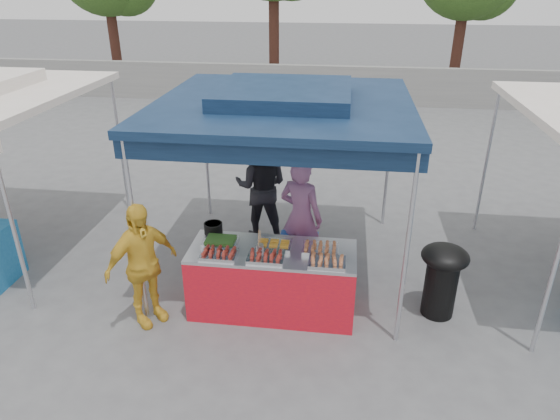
# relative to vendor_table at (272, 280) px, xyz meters

# --- Properties ---
(ground_plane) EXTENTS (80.00, 80.00, 0.00)m
(ground_plane) POSITION_rel_vendor_table_xyz_m (0.00, 0.10, -0.43)
(ground_plane) COLOR #5C5D5F
(back_wall) EXTENTS (40.00, 0.25, 1.20)m
(back_wall) POSITION_rel_vendor_table_xyz_m (0.00, 11.10, 0.17)
(back_wall) COLOR gray
(back_wall) RESTS_ON ground_plane
(main_canopy) EXTENTS (3.20, 3.20, 2.57)m
(main_canopy) POSITION_rel_vendor_table_xyz_m (0.00, 1.07, 1.94)
(main_canopy) COLOR silver
(main_canopy) RESTS_ON ground_plane
(vendor_table) EXTENTS (2.00, 0.80, 0.85)m
(vendor_table) POSITION_rel_vendor_table_xyz_m (0.00, 0.00, 0.00)
(vendor_table) COLOR red
(vendor_table) RESTS_ON ground_plane
(food_tray_fl) EXTENTS (0.42, 0.30, 0.07)m
(food_tray_fl) POSITION_rel_vendor_table_xyz_m (-0.59, -0.23, 0.46)
(food_tray_fl) COLOR silver
(food_tray_fl) RESTS_ON vendor_table
(food_tray_fm) EXTENTS (0.42, 0.30, 0.07)m
(food_tray_fm) POSITION_rel_vendor_table_xyz_m (-0.04, -0.23, 0.46)
(food_tray_fm) COLOR silver
(food_tray_fm) RESTS_ON vendor_table
(food_tray_fr) EXTENTS (0.42, 0.30, 0.07)m
(food_tray_fr) POSITION_rel_vendor_table_xyz_m (0.66, -0.24, 0.46)
(food_tray_fr) COLOR silver
(food_tray_fr) RESTS_ON vendor_table
(food_tray_bl) EXTENTS (0.42, 0.30, 0.07)m
(food_tray_bl) POSITION_rel_vendor_table_xyz_m (-0.65, 0.07, 0.46)
(food_tray_bl) COLOR silver
(food_tray_bl) RESTS_ON vendor_table
(food_tray_bm) EXTENTS (0.42, 0.30, 0.07)m
(food_tray_bm) POSITION_rel_vendor_table_xyz_m (0.01, 0.07, 0.46)
(food_tray_bm) COLOR silver
(food_tray_bm) RESTS_ON vendor_table
(food_tray_br) EXTENTS (0.42, 0.30, 0.07)m
(food_tray_br) POSITION_rel_vendor_table_xyz_m (0.57, 0.05, 0.46)
(food_tray_br) COLOR silver
(food_tray_br) RESTS_ON vendor_table
(cooking_pot) EXTENTS (0.23, 0.23, 0.14)m
(cooking_pot) POSITION_rel_vendor_table_xyz_m (-0.81, 0.33, 0.49)
(cooking_pot) COLOR black
(cooking_pot) RESTS_ON vendor_table
(skewer_cup) EXTENTS (0.09, 0.09, 0.11)m
(skewer_cup) POSITION_rel_vendor_table_xyz_m (-0.14, -0.08, 0.48)
(skewer_cup) COLOR silver
(skewer_cup) RESTS_ON vendor_table
(wok_burner) EXTENTS (0.56, 0.56, 0.95)m
(wok_burner) POSITION_rel_vendor_table_xyz_m (2.04, 0.18, 0.14)
(wok_burner) COLOR black
(wok_burner) RESTS_ON ground_plane
(crate_left) EXTENTS (0.51, 0.36, 0.31)m
(crate_left) POSITION_rel_vendor_table_xyz_m (-0.36, 0.70, -0.27)
(crate_left) COLOR #1444A7
(crate_left) RESTS_ON ground_plane
(crate_right) EXTENTS (0.53, 0.37, 0.32)m
(crate_right) POSITION_rel_vendor_table_xyz_m (0.25, 0.79, -0.27)
(crate_right) COLOR #1444A7
(crate_right) RESTS_ON ground_plane
(crate_stacked) EXTENTS (0.51, 0.36, 0.31)m
(crate_stacked) POSITION_rel_vendor_table_xyz_m (0.25, 0.79, 0.04)
(crate_stacked) COLOR #1444A7
(crate_stacked) RESTS_ON crate_right
(vendor_woman) EXTENTS (0.73, 0.62, 1.71)m
(vendor_woman) POSITION_rel_vendor_table_xyz_m (0.26, 0.91, 0.43)
(vendor_woman) COLOR #8E5A87
(vendor_woman) RESTS_ON ground_plane
(helper_man) EXTENTS (0.85, 0.67, 1.73)m
(helper_man) POSITION_rel_vendor_table_xyz_m (-0.45, 1.89, 0.44)
(helper_man) COLOR black
(helper_man) RESTS_ON ground_plane
(customer_person) EXTENTS (0.87, 0.95, 1.56)m
(customer_person) POSITION_rel_vendor_table_xyz_m (-1.47, -0.42, 0.35)
(customer_person) COLOR gold
(customer_person) RESTS_ON ground_plane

